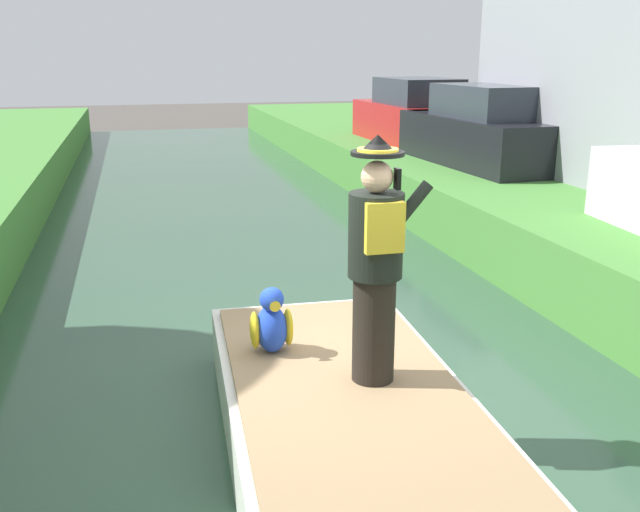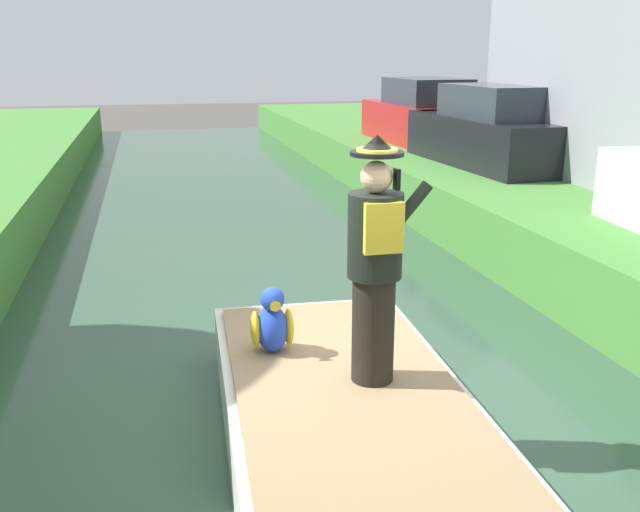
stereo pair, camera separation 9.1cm
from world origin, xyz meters
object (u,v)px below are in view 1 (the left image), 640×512
at_px(parked_car_dark, 485,131).
at_px(parrot_plush, 272,324).
at_px(boat, 352,430).
at_px(parked_car_red, 414,115).
at_px(person_pirate, 376,263).

bearing_deg(parked_car_dark, parrot_plush, -128.08).
distance_m(boat, parked_car_red, 12.59).
distance_m(boat, parked_car_dark, 9.44).
height_order(person_pirate, parked_car_dark, person_pirate).
distance_m(boat, parrot_plush, 1.13).
bearing_deg(parrot_plush, parked_car_red, 62.62).
distance_m(parked_car_dark, parked_car_red, 3.59).
bearing_deg(parked_car_red, parrot_plush, -117.38).
distance_m(parrot_plush, parked_car_red, 11.94).
bearing_deg(parked_car_red, boat, -113.79).
bearing_deg(boat, parked_car_red, 66.21).
bearing_deg(boat, parked_car_dark, 57.32).
distance_m(person_pirate, parked_car_dark, 9.08).
height_order(boat, parked_car_red, parked_car_red).
height_order(person_pirate, parked_car_red, person_pirate).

